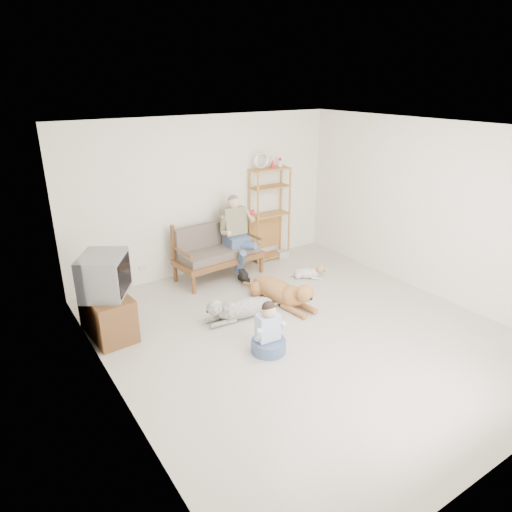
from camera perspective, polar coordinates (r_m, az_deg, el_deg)
floor at (r=6.36m, az=5.94°, el=-9.53°), size 5.50×5.50×0.00m
ceiling at (r=5.49m, az=7.04°, el=15.44°), size 5.50×5.50×0.00m
wall_back at (r=8.00m, az=-6.26°, el=7.48°), size 5.00×0.00×5.00m
wall_left at (r=4.70m, az=-17.88°, el=-3.62°), size 0.00×5.50×5.50m
wall_right at (r=7.57m, az=21.29°, el=5.35°), size 0.00×5.50×5.50m
loveseat at (r=7.91m, az=-4.91°, el=0.81°), size 1.55×0.82×0.95m
man at (r=7.83m, az=-2.15°, el=1.90°), size 0.53×0.76×1.24m
etagere at (r=8.55m, az=1.72°, el=5.36°), size 0.77×0.34×2.04m
book_stack at (r=8.86m, az=3.37°, el=0.25°), size 0.23×0.18×0.13m
tv_stand at (r=6.46m, az=-18.13°, el=-7.00°), size 0.57×0.94×0.60m
crt_tv at (r=6.22m, az=-18.43°, el=-2.26°), size 0.80×0.84×0.55m
wall_outlet at (r=7.85m, az=-14.02°, el=-1.40°), size 0.12×0.02×0.08m
golden_retriever at (r=7.03m, az=3.34°, el=-4.51°), size 0.52×1.53×0.47m
shaggy_dog at (r=6.61m, az=-2.18°, el=-6.58°), size 1.30×0.37×0.38m
terrier at (r=7.97m, az=6.80°, el=-2.05°), size 0.54×0.49×0.25m
child at (r=5.81m, az=1.55°, el=-9.69°), size 0.45×0.45×0.70m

